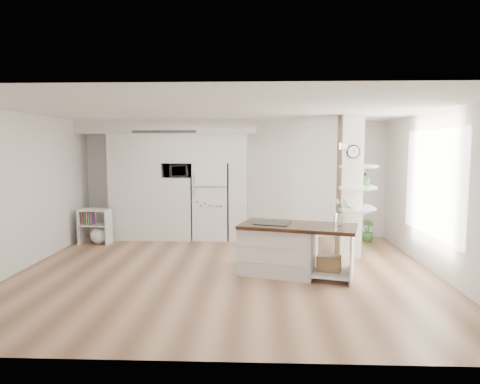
% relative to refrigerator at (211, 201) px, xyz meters
% --- Properties ---
extents(floor, '(7.00, 6.00, 0.01)m').
position_rel_refrigerator_xyz_m(floor, '(0.53, -2.68, -0.88)').
color(floor, tan).
rests_on(floor, ground).
extents(room, '(7.04, 6.04, 2.72)m').
position_rel_refrigerator_xyz_m(room, '(0.53, -2.68, 0.98)').
color(room, white).
rests_on(room, ground).
extents(cabinet_wall, '(4.00, 0.71, 2.70)m').
position_rel_refrigerator_xyz_m(cabinet_wall, '(-0.92, -0.01, 0.63)').
color(cabinet_wall, white).
rests_on(cabinet_wall, floor).
extents(refrigerator, '(0.78, 0.69, 1.75)m').
position_rel_refrigerator_xyz_m(refrigerator, '(0.00, 0.00, 0.00)').
color(refrigerator, white).
rests_on(refrigerator, floor).
extents(column, '(0.69, 0.90, 2.70)m').
position_rel_refrigerator_xyz_m(column, '(2.90, -1.55, 0.48)').
color(column, silver).
rests_on(column, floor).
extents(window, '(0.00, 2.40, 2.40)m').
position_rel_refrigerator_xyz_m(window, '(4.00, -2.38, 0.62)').
color(window, white).
rests_on(window, room).
extents(pendant_light, '(0.12, 0.12, 0.10)m').
position_rel_refrigerator_xyz_m(pendant_light, '(2.23, -2.53, 1.24)').
color(pendant_light, white).
rests_on(pendant_light, room).
extents(kitchen_island, '(2.04, 1.36, 1.41)m').
position_rel_refrigerator_xyz_m(kitchen_island, '(1.52, -2.68, -0.43)').
color(kitchen_island, white).
rests_on(kitchen_island, floor).
extents(bookshelf, '(0.66, 0.40, 0.77)m').
position_rel_refrigerator_xyz_m(bookshelf, '(-2.44, -0.64, -0.54)').
color(bookshelf, white).
rests_on(bookshelf, floor).
extents(floor_plant_a, '(0.34, 0.30, 0.53)m').
position_rel_refrigerator_xyz_m(floor_plant_a, '(3.00, -1.32, -0.61)').
color(floor_plant_a, '#34702C').
rests_on(floor_plant_a, floor).
extents(floor_plant_b, '(0.34, 0.34, 0.49)m').
position_rel_refrigerator_xyz_m(floor_plant_b, '(3.52, -0.18, -0.63)').
color(floor_plant_b, '#34702C').
rests_on(floor_plant_b, floor).
extents(microwave, '(0.54, 0.37, 0.30)m').
position_rel_refrigerator_xyz_m(microwave, '(-0.75, -0.06, 0.69)').
color(microwave, '#2D2D2D').
rests_on(microwave, cabinet_wall).
extents(shelf_plant, '(0.27, 0.23, 0.30)m').
position_rel_refrigerator_xyz_m(shelf_plant, '(3.15, -1.38, 0.65)').
color(shelf_plant, '#34702C').
rests_on(shelf_plant, column).
extents(decor_bowl, '(0.22, 0.22, 0.05)m').
position_rel_refrigerator_xyz_m(decor_bowl, '(2.82, -1.78, 0.13)').
color(decor_bowl, white).
rests_on(decor_bowl, column).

